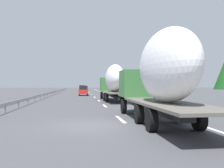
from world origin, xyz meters
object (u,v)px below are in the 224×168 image
Objects in this scene: truck_trailing at (159,74)px; car_silver_hatch at (82,88)px; car_red_compact at (83,91)px; car_black_suv at (82,89)px; road_sign at (114,85)px; car_yellow_coupe at (82,88)px; truck_lead at (114,81)px.

truck_trailing is 87.82m from car_silver_hatch.
car_red_compact is 23.84m from car_black_suv.
truck_trailing reaches higher than car_red_compact.
car_black_suv reaches higher than car_red_compact.
car_black_suv is at bearing 3.42° from truck_trailing.
car_black_suv reaches higher than car_silver_hatch.
car_red_compact is 8.83m from road_sign.
truck_trailing is at bearing -177.25° from car_yellow_coupe.
car_yellow_coupe is (57.15, 3.65, -1.61)m from truck_lead.
car_black_suv is 19.42m from road_sign.
truck_lead is 3.31× the size of car_black_suv.
car_black_suv is (23.84, -0.00, 0.01)m from car_red_compact.
car_silver_hatch is (68.76, 3.44, -1.62)m from truck_lead.
car_red_compact is (17.35, 3.60, -1.59)m from truck_lead.
truck_lead is at bearing 172.32° from road_sign.
car_silver_hatch is at bearing -0.32° from car_black_suv.
road_sign is (-34.16, -6.75, 1.17)m from car_yellow_coupe.
car_black_suv is 0.96× the size of car_silver_hatch.
car_yellow_coupe is 34.84m from road_sign.
car_black_suv is at bearing 20.19° from road_sign.
car_black_suv is 0.95× the size of car_yellow_coupe.
car_red_compact reaches higher than car_yellow_coupe.
road_sign is (-18.19, -6.69, 1.14)m from car_black_suv.
road_sign is at bearing -168.82° from car_yellow_coupe.
truck_lead reaches higher than car_red_compact.
road_sign is (5.64, -6.70, 1.15)m from car_red_compact.
car_black_suv is at bearing 4.98° from truck_lead.
car_red_compact is at bearing 179.82° from car_silver_hatch.
car_silver_hatch is 46.24m from road_sign.
truck_lead reaches higher than road_sign.
car_yellow_coupe is at bearing 0.08° from car_red_compact.
truck_lead is 3.16× the size of car_red_compact.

